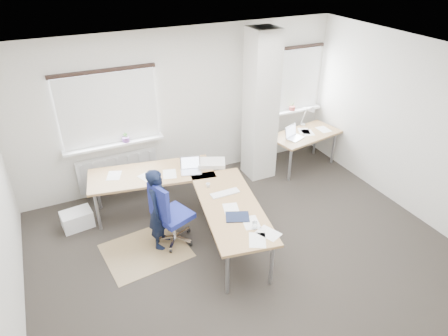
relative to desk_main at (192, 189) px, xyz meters
name	(u,v)px	position (x,y,z in m)	size (l,w,h in m)	color
ground	(246,252)	(0.46, -0.93, -0.69)	(6.00, 6.00, 0.00)	#282520
room_shell	(245,131)	(0.64, -0.48, 1.05)	(6.04, 5.04, 2.82)	beige
floor_mat	(146,251)	(-0.87, -0.27, -0.69)	(1.17, 0.99, 0.01)	olive
white_crate	(77,219)	(-1.69, 0.77, -0.55)	(0.47, 0.33, 0.28)	white
desk_main	(192,189)	(0.00, 0.00, 0.00)	(2.40, 2.98, 0.96)	#986B41
desk_side	(305,136)	(2.71, 0.87, -0.01)	(1.50, 0.93, 1.22)	#986B41
task_chair	(172,226)	(-0.43, -0.25, -0.39)	(0.63, 0.62, 1.09)	navy
person	(159,209)	(-0.59, -0.21, -0.05)	(0.47, 0.31, 1.29)	black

